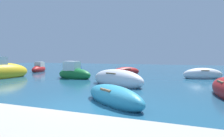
# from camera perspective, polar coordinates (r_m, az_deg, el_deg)

# --- Properties ---
(ground) EXTENTS (80.00, 80.00, 0.00)m
(ground) POSITION_cam_1_polar(r_m,az_deg,el_deg) (7.74, -9.95, -11.54)
(ground) COLOR #1E5170
(quay_promenade) EXTENTS (44.00, 32.00, 0.50)m
(quay_promenade) POSITION_cam_1_polar(r_m,az_deg,el_deg) (6.34, 24.92, -12.96)
(quay_promenade) COLOR #ADA89E
(quay_promenade) RESTS_ON ground
(moored_boat_0) EXTENTS (3.76, 1.92, 1.83)m
(moored_boat_0) POSITION_cam_1_polar(r_m,az_deg,el_deg) (17.76, -11.38, -1.38)
(moored_boat_0) COLOR #197233
(moored_boat_0) RESTS_ON ground
(moored_boat_3) EXTENTS (4.75, 3.42, 1.45)m
(moored_boat_3) POSITION_cam_1_polar(r_m,az_deg,el_deg) (13.23, 1.55, -3.33)
(moored_boat_3) COLOR white
(moored_boat_3) RESTS_ON ground
(moored_boat_4) EXTENTS (3.75, 2.36, 1.24)m
(moored_boat_4) POSITION_cam_1_polar(r_m,az_deg,el_deg) (19.18, 25.61, -1.67)
(moored_boat_4) COLOR white
(moored_boat_4) RESTS_ON ground
(moored_boat_5) EXTENTS (3.16, 3.44, 1.07)m
(moored_boat_5) POSITION_cam_1_polar(r_m,az_deg,el_deg) (20.96, 4.20, -1.00)
(moored_boat_5) COLOR #B21E1E
(moored_boat_5) RESTS_ON ground
(moored_boat_6) EXTENTS (2.88, 4.57, 1.59)m
(moored_boat_6) POSITION_cam_1_polar(r_m,az_deg,el_deg) (25.04, -11.35, 0.04)
(moored_boat_6) COLOR #1E479E
(moored_boat_6) RESTS_ON ground
(moored_boat_7) EXTENTS (1.99, 3.33, 1.50)m
(moored_boat_7) POSITION_cam_1_polar(r_m,az_deg,el_deg) (26.62, -21.11, -0.03)
(moored_boat_7) COLOR #B21E1E
(moored_boat_7) RESTS_ON ground
(moored_boat_8) EXTENTS (3.71, 3.14, 1.02)m
(moored_boat_8) POSITION_cam_1_polar(r_m,az_deg,el_deg) (8.22, 0.50, -8.55)
(moored_boat_8) COLOR teal
(moored_boat_8) RESTS_ON ground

